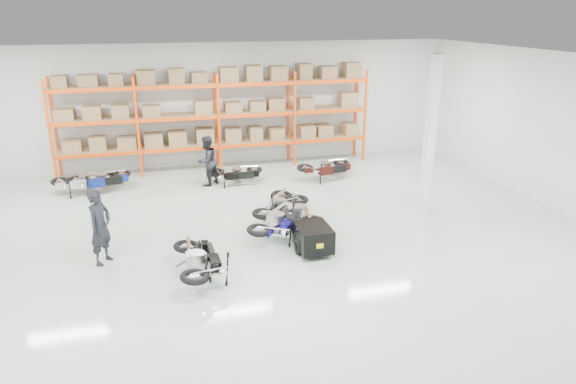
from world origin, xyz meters
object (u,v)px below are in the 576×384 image
object	(u,v)px
person_back	(207,161)
moto_blue_centre	(279,217)
moto_touring_right	(295,208)
moto_back_d	(326,164)
trailer	(313,238)
moto_silver_left	(281,202)
moto_back_b	(83,178)
moto_back_c	(236,170)
person_left	(100,227)
moto_black_far_left	(200,256)
moto_back_a	(100,176)

from	to	relation	value
person_back	moto_blue_centre	bearing A→B (deg)	63.18
moto_touring_right	person_back	xyz separation A→B (m)	(-1.89, 4.22, 0.27)
moto_back_d	person_back	world-z (taller)	person_back
trailer	person_back	xyz separation A→B (m)	(-1.89, 5.81, 0.44)
moto_silver_left	moto_back_b	distance (m)	6.81
moto_blue_centre	moto_touring_right	xyz separation A→B (m)	(0.57, 0.47, 0.02)
trailer	moto_back_c	world-z (taller)	moto_back_c
moto_back_b	moto_back_c	size ratio (longest dim) A/B	1.04
person_left	moto_black_far_left	bearing A→B (deg)	-90.54
moto_blue_centre	moto_back_d	distance (m)	5.08
moto_back_c	person_back	xyz separation A→B (m)	(-0.94, 0.11, 0.36)
moto_black_far_left	moto_back_c	size ratio (longest dim) A/B	1.13
moto_blue_centre	moto_back_b	world-z (taller)	moto_blue_centre
moto_back_b	moto_back_c	distance (m)	4.91
trailer	moto_back_b	bearing A→B (deg)	133.40
moto_blue_centre	moto_touring_right	distance (m)	0.74
moto_blue_centre	moto_silver_left	xyz separation A→B (m)	(0.31, 1.05, 0.00)
moto_silver_left	moto_back_a	bearing A→B (deg)	-4.95
moto_black_far_left	moto_touring_right	bearing A→B (deg)	-143.99
moto_blue_centre	moto_black_far_left	xyz separation A→B (m)	(-2.19, -1.68, -0.01)
moto_black_far_left	moto_back_a	size ratio (longest dim) A/B	1.05
trailer	moto_back_a	bearing A→B (deg)	130.86
moto_black_far_left	person_back	world-z (taller)	person_back
moto_black_far_left	person_back	size ratio (longest dim) A/B	1.06
moto_touring_right	person_back	distance (m)	4.63
trailer	moto_back_d	size ratio (longest dim) A/B	0.95
person_left	moto_silver_left	bearing A→B (deg)	-41.55
moto_silver_left	moto_touring_right	distance (m)	0.64
moto_back_b	person_back	world-z (taller)	person_back
moto_touring_right	person_back	size ratio (longest dim) A/B	1.12
moto_back_b	person_left	size ratio (longest dim) A/B	0.91
moto_back_d	person_left	distance (m)	8.45
person_back	moto_back_b	bearing A→B (deg)	-46.60
moto_back_a	moto_back_c	size ratio (longest dim) A/B	1.08
moto_touring_right	moto_back_c	distance (m)	4.21
moto_silver_left	moto_touring_right	size ratio (longest dim) A/B	0.97
moto_back_d	person_back	size ratio (longest dim) A/B	1.03
moto_touring_right	person_left	distance (m)	4.96
moto_back_c	moto_back_d	size ratio (longest dim) A/B	0.91
trailer	person_back	bearing A→B (deg)	107.59
moto_black_far_left	moto_back_a	world-z (taller)	moto_black_far_left
moto_silver_left	moto_back_b	bearing A→B (deg)	-2.50
moto_blue_centre	moto_back_a	size ratio (longest dim) A/B	1.07
moto_back_a	moto_back_d	world-z (taller)	moto_back_d
moto_black_far_left	person_back	distance (m)	6.43
moto_blue_centre	moto_touring_right	bearing A→B (deg)	-105.51
moto_back_d	moto_blue_centre	bearing A→B (deg)	136.43
moto_silver_left	moto_back_d	xyz separation A→B (m)	(2.45, 3.22, -0.03)
moto_touring_right	moto_back_d	distance (m)	4.39
moto_silver_left	trailer	distance (m)	2.20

